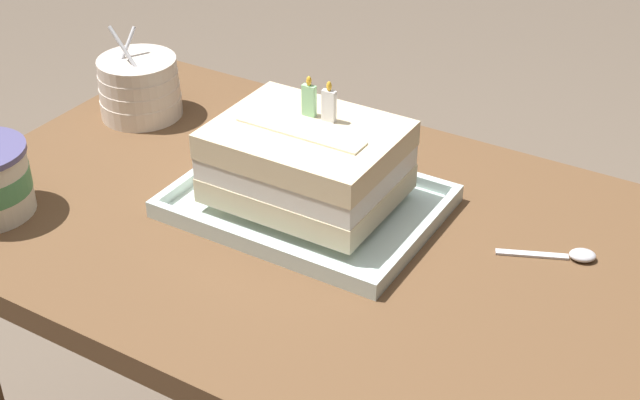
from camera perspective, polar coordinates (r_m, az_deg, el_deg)
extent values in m
cube|color=brown|center=(1.17, 0.86, -2.63)|extent=(1.08, 0.64, 0.04)
cube|color=brown|center=(1.80, -8.41, -3.64)|extent=(0.06, 0.06, 0.72)
cube|color=silver|center=(1.20, -0.84, -0.39)|extent=(0.35, 0.25, 0.01)
cube|color=silver|center=(1.11, -4.12, -2.82)|extent=(0.35, 0.01, 0.02)
cube|color=silver|center=(1.29, 2.00, 2.60)|extent=(0.35, 0.01, 0.02)
cube|color=silver|center=(1.28, -7.22, 2.16)|extent=(0.01, 0.23, 0.02)
cube|color=silver|center=(1.13, 6.37, -2.25)|extent=(0.01, 0.23, 0.02)
cube|color=beige|center=(1.18, -0.85, 1.12)|extent=(0.24, 0.19, 0.03)
cube|color=white|center=(1.17, -0.86, 2.48)|extent=(0.23, 0.18, 0.03)
cube|color=beige|center=(1.15, -0.88, 3.88)|extent=(0.24, 0.19, 0.03)
cube|color=beige|center=(1.13, -1.25, 4.43)|extent=(0.18, 0.03, 0.00)
cube|color=#99DB9E|center=(1.16, -0.71, 6.39)|extent=(0.02, 0.01, 0.04)
ellipsoid|color=yellow|center=(1.15, -0.72, 7.63)|extent=(0.01, 0.01, 0.01)
cube|color=white|center=(1.15, 0.58, 6.05)|extent=(0.02, 0.01, 0.04)
ellipsoid|color=yellow|center=(1.14, 0.58, 7.30)|extent=(0.01, 0.01, 0.01)
cylinder|color=silver|center=(1.47, -11.37, 5.97)|extent=(0.13, 0.13, 0.03)
cylinder|color=silver|center=(1.46, -11.46, 6.73)|extent=(0.13, 0.13, 0.03)
cylinder|color=silver|center=(1.45, -11.55, 7.49)|extent=(0.13, 0.13, 0.03)
cylinder|color=silver|center=(1.44, -11.64, 8.27)|extent=(0.12, 0.12, 0.03)
cylinder|color=silver|center=(1.41, -12.37, 9.29)|extent=(0.06, 0.01, 0.07)
cylinder|color=silver|center=(1.44, -12.32, 9.48)|extent=(0.01, 0.05, 0.06)
ellipsoid|color=silver|center=(1.15, 16.49, -3.41)|extent=(0.04, 0.04, 0.01)
cube|color=silver|center=(1.15, 13.43, -3.40)|extent=(0.09, 0.04, 0.00)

